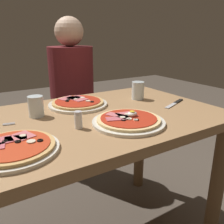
{
  "coord_description": "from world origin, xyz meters",
  "views": [
    {
      "loc": [
        -0.46,
        -0.88,
        1.06
      ],
      "look_at": [
        0.04,
        -0.08,
        0.75
      ],
      "focal_mm": 38.31,
      "sensor_mm": 36.0,
      "label": 1
    }
  ],
  "objects_px": {
    "water_glass_far": "(138,92)",
    "pizza_foreground": "(128,121)",
    "dining_table": "(95,141)",
    "knife": "(175,103)",
    "water_glass_near": "(36,108)",
    "pizza_across_left": "(78,103)",
    "salt_shaker": "(78,120)",
    "diner_person": "(73,104)",
    "pizza_across_right": "(14,148)"
  },
  "relations": [
    {
      "from": "water_glass_far",
      "to": "pizza_foreground",
      "type": "bearing_deg",
      "value": -133.44
    },
    {
      "from": "dining_table",
      "to": "pizza_foreground",
      "type": "distance_m",
      "value": 0.22
    },
    {
      "from": "knife",
      "to": "pizza_foreground",
      "type": "bearing_deg",
      "value": -164.21
    },
    {
      "from": "water_glass_near",
      "to": "water_glass_far",
      "type": "bearing_deg",
      "value": -0.16
    },
    {
      "from": "pizza_across_left",
      "to": "water_glass_far",
      "type": "height_order",
      "value": "water_glass_far"
    },
    {
      "from": "salt_shaker",
      "to": "diner_person",
      "type": "bearing_deg",
      "value": 68.66
    },
    {
      "from": "pizza_foreground",
      "to": "pizza_across_left",
      "type": "distance_m",
      "value": 0.35
    },
    {
      "from": "water_glass_near",
      "to": "knife",
      "type": "height_order",
      "value": "water_glass_near"
    },
    {
      "from": "dining_table",
      "to": "salt_shaker",
      "type": "height_order",
      "value": "salt_shaker"
    },
    {
      "from": "pizza_across_right",
      "to": "water_glass_far",
      "type": "distance_m",
      "value": 0.76
    },
    {
      "from": "pizza_across_right",
      "to": "salt_shaker",
      "type": "height_order",
      "value": "salt_shaker"
    },
    {
      "from": "pizza_across_left",
      "to": "pizza_across_right",
      "type": "xyz_separation_m",
      "value": [
        -0.37,
        -0.35,
        0.0
      ]
    },
    {
      "from": "dining_table",
      "to": "water_glass_near",
      "type": "distance_m",
      "value": 0.3
    },
    {
      "from": "pizza_foreground",
      "to": "salt_shaker",
      "type": "distance_m",
      "value": 0.2
    },
    {
      "from": "dining_table",
      "to": "pizza_across_right",
      "type": "relative_size",
      "value": 4.23
    },
    {
      "from": "knife",
      "to": "salt_shaker",
      "type": "bearing_deg",
      "value": -175.29
    },
    {
      "from": "pizza_foreground",
      "to": "water_glass_near",
      "type": "bearing_deg",
      "value": 135.55
    },
    {
      "from": "pizza_foreground",
      "to": "salt_shaker",
      "type": "relative_size",
      "value": 4.33
    },
    {
      "from": "pizza_across_right",
      "to": "diner_person",
      "type": "distance_m",
      "value": 1.1
    },
    {
      "from": "pizza_across_right",
      "to": "diner_person",
      "type": "height_order",
      "value": "diner_person"
    },
    {
      "from": "water_glass_far",
      "to": "salt_shaker",
      "type": "height_order",
      "value": "water_glass_far"
    },
    {
      "from": "pizza_across_left",
      "to": "water_glass_far",
      "type": "xyz_separation_m",
      "value": [
        0.33,
        -0.06,
        0.03
      ]
    },
    {
      "from": "pizza_across_right",
      "to": "pizza_across_left",
      "type": "bearing_deg",
      "value": 43.5
    },
    {
      "from": "pizza_across_right",
      "to": "knife",
      "type": "relative_size",
      "value": 1.44
    },
    {
      "from": "pizza_foreground",
      "to": "knife",
      "type": "bearing_deg",
      "value": 15.79
    },
    {
      "from": "pizza_across_right",
      "to": "knife",
      "type": "bearing_deg",
      "value": 8.2
    },
    {
      "from": "pizza_across_left",
      "to": "water_glass_near",
      "type": "relative_size",
      "value": 3.21
    },
    {
      "from": "water_glass_near",
      "to": "pizza_foreground",
      "type": "bearing_deg",
      "value": -44.45
    },
    {
      "from": "dining_table",
      "to": "water_glass_far",
      "type": "relative_size",
      "value": 11.95
    },
    {
      "from": "dining_table",
      "to": "pizza_foreground",
      "type": "xyz_separation_m",
      "value": [
        0.07,
        -0.16,
        0.14
      ]
    },
    {
      "from": "diner_person",
      "to": "pizza_across_left",
      "type": "bearing_deg",
      "value": 69.94
    },
    {
      "from": "pizza_foreground",
      "to": "pizza_across_right",
      "type": "xyz_separation_m",
      "value": [
        -0.43,
        -0.01,
        -0.0
      ]
    },
    {
      "from": "dining_table",
      "to": "water_glass_far",
      "type": "distance_m",
      "value": 0.39
    },
    {
      "from": "pizza_across_right",
      "to": "water_glass_far",
      "type": "bearing_deg",
      "value": 22.5
    },
    {
      "from": "pizza_across_left",
      "to": "water_glass_near",
      "type": "xyz_separation_m",
      "value": [
        -0.22,
        -0.06,
        0.03
      ]
    },
    {
      "from": "pizza_foreground",
      "to": "water_glass_near",
      "type": "height_order",
      "value": "water_glass_near"
    },
    {
      "from": "dining_table",
      "to": "diner_person",
      "type": "xyz_separation_m",
      "value": [
        0.21,
        0.74,
        -0.04
      ]
    },
    {
      "from": "pizza_foreground",
      "to": "pizza_across_right",
      "type": "relative_size",
      "value": 1.08
    },
    {
      "from": "pizza_foreground",
      "to": "water_glass_far",
      "type": "relative_size",
      "value": 3.04
    },
    {
      "from": "pizza_foreground",
      "to": "diner_person",
      "type": "xyz_separation_m",
      "value": [
        0.14,
        0.9,
        -0.18
      ]
    },
    {
      "from": "pizza_foreground",
      "to": "pizza_across_left",
      "type": "relative_size",
      "value": 1.0
    },
    {
      "from": "salt_shaker",
      "to": "pizza_across_left",
      "type": "bearing_deg",
      "value": 66.16
    },
    {
      "from": "pizza_across_left",
      "to": "salt_shaker",
      "type": "bearing_deg",
      "value": -113.84
    },
    {
      "from": "dining_table",
      "to": "knife",
      "type": "relative_size",
      "value": 6.08
    },
    {
      "from": "pizza_foreground",
      "to": "water_glass_near",
      "type": "distance_m",
      "value": 0.4
    },
    {
      "from": "pizza_foreground",
      "to": "pizza_across_right",
      "type": "distance_m",
      "value": 0.43
    },
    {
      "from": "pizza_across_left",
      "to": "diner_person",
      "type": "height_order",
      "value": "diner_person"
    },
    {
      "from": "knife",
      "to": "pizza_across_left",
      "type": "bearing_deg",
      "value": 151.97
    },
    {
      "from": "pizza_across_right",
      "to": "water_glass_near",
      "type": "distance_m",
      "value": 0.33
    },
    {
      "from": "pizza_across_left",
      "to": "diner_person",
      "type": "relative_size",
      "value": 0.25
    }
  ]
}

